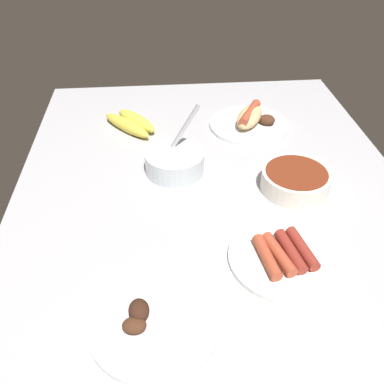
{
  "coord_description": "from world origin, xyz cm",
  "views": [
    {
      "loc": [
        -73.78,
        11.13,
        58.57
      ],
      "look_at": [
        -2.93,
        4.99,
        3.0
      ],
      "focal_mm": 39.34,
      "sensor_mm": 36.0,
      "label": 1
    }
  ],
  "objects_px": {
    "plate_grilled_meat": "(152,322)",
    "plate_hotdog_assembled": "(250,121)",
    "bowl_chili": "(295,179)",
    "bowl_coleslaw": "(175,161)",
    "plate_sausages": "(284,257)",
    "banana_bunch": "(132,123)"
  },
  "relations": [
    {
      "from": "plate_hotdog_assembled",
      "to": "plate_grilled_meat",
      "type": "bearing_deg",
      "value": 155.74
    },
    {
      "from": "plate_sausages",
      "to": "banana_bunch",
      "type": "bearing_deg",
      "value": 29.31
    },
    {
      "from": "bowl_coleslaw",
      "to": "plate_grilled_meat",
      "type": "height_order",
      "value": "bowl_coleslaw"
    },
    {
      "from": "bowl_coleslaw",
      "to": "bowl_chili",
      "type": "height_order",
      "value": "bowl_coleslaw"
    },
    {
      "from": "bowl_chili",
      "to": "plate_grilled_meat",
      "type": "bearing_deg",
      "value": 135.77
    },
    {
      "from": "plate_sausages",
      "to": "banana_bunch",
      "type": "distance_m",
      "value": 0.6
    },
    {
      "from": "plate_grilled_meat",
      "to": "plate_hotdog_assembled",
      "type": "xyz_separation_m",
      "value": [
        0.63,
        -0.28,
        0.01
      ]
    },
    {
      "from": "bowl_coleslaw",
      "to": "plate_sausages",
      "type": "bearing_deg",
      "value": -148.93
    },
    {
      "from": "bowl_coleslaw",
      "to": "plate_hotdog_assembled",
      "type": "bearing_deg",
      "value": -48.22
    },
    {
      "from": "plate_sausages",
      "to": "plate_hotdog_assembled",
      "type": "height_order",
      "value": "plate_hotdog_assembled"
    },
    {
      "from": "plate_sausages",
      "to": "banana_bunch",
      "type": "relative_size",
      "value": 1.2
    },
    {
      "from": "plate_grilled_meat",
      "to": "plate_sausages",
      "type": "height_order",
      "value": "plate_grilled_meat"
    },
    {
      "from": "plate_grilled_meat",
      "to": "bowl_chili",
      "type": "distance_m",
      "value": 0.47
    },
    {
      "from": "bowl_coleslaw",
      "to": "plate_hotdog_assembled",
      "type": "xyz_separation_m",
      "value": [
        0.2,
        -0.22,
        -0.01
      ]
    },
    {
      "from": "bowl_coleslaw",
      "to": "plate_grilled_meat",
      "type": "relative_size",
      "value": 0.73
    },
    {
      "from": "plate_grilled_meat",
      "to": "plate_hotdog_assembled",
      "type": "distance_m",
      "value": 0.69
    },
    {
      "from": "bowl_coleslaw",
      "to": "banana_bunch",
      "type": "xyz_separation_m",
      "value": [
        0.22,
        0.11,
        -0.01
      ]
    },
    {
      "from": "banana_bunch",
      "to": "bowl_chili",
      "type": "bearing_deg",
      "value": -129.38
    },
    {
      "from": "bowl_chili",
      "to": "plate_hotdog_assembled",
      "type": "relative_size",
      "value": 0.7
    },
    {
      "from": "bowl_coleslaw",
      "to": "banana_bunch",
      "type": "height_order",
      "value": "bowl_coleslaw"
    },
    {
      "from": "plate_sausages",
      "to": "bowl_chili",
      "type": "xyz_separation_m",
      "value": [
        0.22,
        -0.08,
        0.02
      ]
    },
    {
      "from": "banana_bunch",
      "to": "plate_hotdog_assembled",
      "type": "relative_size",
      "value": 0.78
    }
  ]
}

